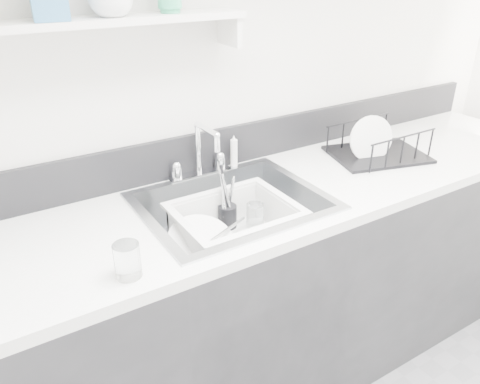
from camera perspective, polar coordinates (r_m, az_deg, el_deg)
counter_run at (r=1.91m, az=-0.81°, el=-13.52°), size 3.20×0.62×0.92m
backsplash at (r=1.85m, az=-5.69°, el=4.68°), size 3.20×0.02×0.16m
sink at (r=1.69m, az=-0.89°, el=-3.90°), size 0.64×0.52×0.20m
faucet at (r=1.82m, az=-4.92°, el=3.58°), size 0.26×0.18×0.23m
side_sprayer at (r=1.89m, az=-0.74°, el=4.96°), size 0.03×0.03×0.14m
wall_shelf at (r=1.54m, az=-17.75°, el=18.89°), size 1.00×0.16×0.12m
wash_tub at (r=1.66m, az=-0.59°, el=-4.38°), size 0.45×0.38×0.16m
plate_stack at (r=1.62m, az=-4.48°, el=-6.84°), size 0.28×0.27×0.11m
utensil_cup at (r=1.77m, az=-1.57°, el=-2.70°), size 0.07×0.07×0.24m
ladle at (r=1.67m, az=-2.97°, el=-5.14°), size 0.25×0.30×0.08m
tumbler_in_tub at (r=1.78m, az=1.85°, el=-2.88°), size 0.08×0.08×0.09m
tumbler_counter at (r=1.29m, az=-13.57°, el=-8.11°), size 0.08×0.08×0.10m
dish_rack at (r=2.09m, az=16.57°, el=5.98°), size 0.46×0.39×0.14m
bowl_small at (r=1.69m, az=3.02°, el=-5.90°), size 0.11×0.11×0.03m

